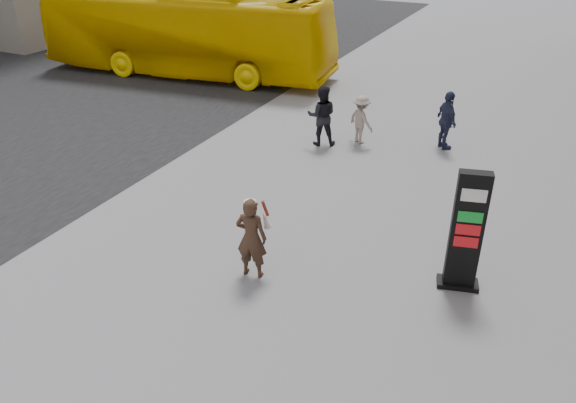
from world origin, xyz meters
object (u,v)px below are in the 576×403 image
at_px(pedestrian_a, 322,116).
at_px(pedestrian_c, 447,121).
at_px(info_pylon, 466,232).
at_px(woman, 252,237).
at_px(bus, 186,33).
at_px(pedestrian_b, 361,119).

relative_size(pedestrian_a, pedestrian_c, 1.03).
bearing_deg(info_pylon, pedestrian_a, 119.31).
xyz_separation_m(woman, bus, (-9.72, 11.71, 0.87)).
height_order(woman, bus, bus).
relative_size(info_pylon, pedestrian_a, 1.34).
xyz_separation_m(woman, pedestrian_a, (-1.47, 6.92, 0.04)).
height_order(info_pylon, woman, info_pylon).
distance_m(woman, bus, 15.24).
distance_m(woman, pedestrian_a, 7.07).
height_order(woman, pedestrian_a, pedestrian_a).
relative_size(woman, pedestrian_c, 0.97).
xyz_separation_m(woman, pedestrian_b, (-0.43, 7.58, -0.13)).
bearing_deg(bus, info_pylon, -133.79).
relative_size(bus, pedestrian_b, 8.42).
xyz_separation_m(pedestrian_a, pedestrian_c, (3.47, 1.33, -0.03)).
xyz_separation_m(info_pylon, pedestrian_a, (-5.26, 5.50, -0.31)).
distance_m(bus, pedestrian_c, 12.25).
xyz_separation_m(bus, pedestrian_c, (11.72, -3.47, -0.86)).
xyz_separation_m(info_pylon, pedestrian_c, (-1.79, 6.82, -0.34)).
bearing_deg(pedestrian_c, woman, 128.01).
relative_size(bus, pedestrian_c, 7.10).
relative_size(pedestrian_a, pedestrian_b, 1.23).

